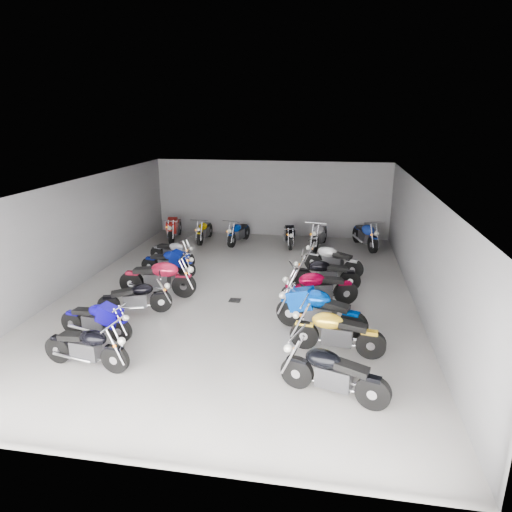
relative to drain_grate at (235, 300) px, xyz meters
The scene contains 24 objects.
ground 0.50m from the drain_grate, 90.00° to the left, with size 14.00×14.00×0.00m, color gray.
wall_back 7.67m from the drain_grate, 90.00° to the left, with size 10.00×0.10×3.20m, color slate.
wall_left 5.27m from the drain_grate, behind, with size 0.10×14.00×3.20m, color slate.
wall_right 5.27m from the drain_grate, ahead, with size 0.10×14.00×3.20m, color slate.
ceiling 3.25m from the drain_grate, 90.00° to the left, with size 10.00×14.00×0.04m, color black.
drain_grate is the anchor object (origin of this frame).
motorcycle_left_a 4.62m from the drain_grate, 119.28° to the right, with size 1.98×0.47×0.87m.
motorcycle_left_b 3.89m from the drain_grate, 134.47° to the right, with size 1.90×0.48×0.84m.
motorcycle_left_c 2.75m from the drain_grate, 150.42° to the right, with size 1.82×0.89×0.85m.
motorcycle_left_d 2.31m from the drain_grate, behind, with size 2.29×0.44×1.01m.
motorcycle_left_e 3.05m from the drain_grate, 147.18° to the left, with size 1.91×0.46×0.84m.
motorcycle_left_f 3.97m from the drain_grate, 135.40° to the left, with size 1.83×0.81×0.84m.
motorcycle_right_a 5.07m from the drain_grate, 56.84° to the right, with size 2.04×0.78×0.93m.
motorcycle_right_b 3.82m from the drain_grate, 41.94° to the right, with size 2.10×0.51×0.93m.
motorcycle_right_c 2.94m from the drain_grate, 33.03° to the right, with size 2.23×0.88×1.01m.
motorcycle_right_d 2.40m from the drain_grate, ahead, with size 2.10×0.79×0.95m.
motorcycle_right_e 2.86m from the drain_grate, 27.79° to the left, with size 2.05×0.41×0.90m.
motorcycle_right_f 3.85m from the drain_grate, 45.33° to the left, with size 1.95×0.97×0.91m.
motorcycle_back_a 7.22m from the drain_grate, 122.67° to the left, with size 0.51×2.14×0.94m.
motorcycle_back_b 6.52m from the drain_grate, 113.30° to the left, with size 0.37×1.90×0.84m.
motorcycle_back_c 6.02m from the drain_grate, 100.70° to the left, with size 0.59×1.93×0.86m.
motorcycle_back_d 5.99m from the drain_grate, 81.01° to the left, with size 0.55×1.87×0.83m.
motorcycle_back_e 6.23m from the drain_grate, 69.73° to the left, with size 0.58×2.12×0.94m.
motorcycle_back_f 7.28m from the drain_grate, 57.13° to the left, with size 0.89×2.12×0.97m.
Camera 1 is at (2.60, -12.22, 5.05)m, focal length 32.00 mm.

